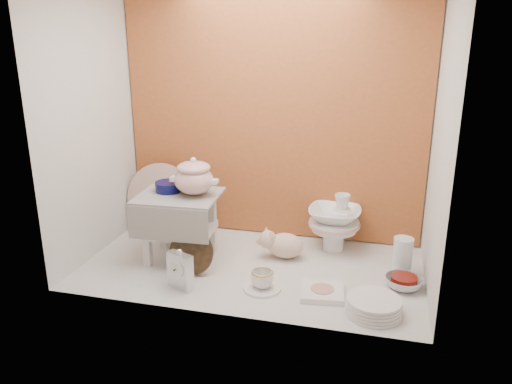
% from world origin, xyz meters
% --- Properties ---
extents(ground, '(1.80, 1.80, 0.00)m').
position_xyz_m(ground, '(0.00, 0.00, 0.00)').
color(ground, silver).
rests_on(ground, ground).
extents(niche_shell, '(1.86, 1.03, 1.53)m').
position_xyz_m(niche_shell, '(0.00, 0.18, 0.93)').
color(niche_shell, '#B5582D').
rests_on(niche_shell, ground).
extents(step_stool, '(0.45, 0.39, 0.37)m').
position_xyz_m(step_stool, '(-0.41, 0.01, 0.19)').
color(step_stool, silver).
rests_on(step_stool, ground).
extents(soup_tureen, '(0.29, 0.29, 0.21)m').
position_xyz_m(soup_tureen, '(-0.32, 0.02, 0.48)').
color(soup_tureen, white).
rests_on(soup_tureen, step_stool).
extents(cobalt_bowl, '(0.19, 0.19, 0.05)m').
position_xyz_m(cobalt_bowl, '(-0.48, 0.05, 0.40)').
color(cobalt_bowl, '#080C43').
rests_on(cobalt_bowl, step_stool).
extents(floral_platter, '(0.45, 0.12, 0.44)m').
position_xyz_m(floral_platter, '(-0.67, 0.33, 0.22)').
color(floral_platter, white).
rests_on(floral_platter, ground).
extents(blue_white_vase, '(0.26, 0.26, 0.26)m').
position_xyz_m(blue_white_vase, '(-0.55, 0.28, 0.13)').
color(blue_white_vase, white).
rests_on(blue_white_vase, ground).
extents(lacquer_tray, '(0.24, 0.11, 0.23)m').
position_xyz_m(lacquer_tray, '(-0.29, -0.15, 0.11)').
color(lacquer_tray, black).
rests_on(lacquer_tray, ground).
extents(mantel_clock, '(0.15, 0.10, 0.21)m').
position_xyz_m(mantel_clock, '(-0.28, -0.32, 0.10)').
color(mantel_clock, silver).
rests_on(mantel_clock, ground).
extents(plush_pig, '(0.29, 0.22, 0.16)m').
position_xyz_m(plush_pig, '(0.16, 0.15, 0.08)').
color(plush_pig, beige).
rests_on(plush_pig, ground).
extents(teacup_saucer, '(0.24, 0.24, 0.01)m').
position_xyz_m(teacup_saucer, '(0.12, -0.23, 0.01)').
color(teacup_saucer, white).
rests_on(teacup_saucer, ground).
extents(gold_rim_teacup, '(0.12, 0.12, 0.09)m').
position_xyz_m(gold_rim_teacup, '(0.12, -0.23, 0.06)').
color(gold_rim_teacup, white).
rests_on(gold_rim_teacup, teacup_saucer).
extents(lattice_dish, '(0.23, 0.23, 0.03)m').
position_xyz_m(lattice_dish, '(0.41, -0.21, 0.01)').
color(lattice_dish, white).
rests_on(lattice_dish, ground).
extents(dinner_plate_stack, '(0.30, 0.30, 0.07)m').
position_xyz_m(dinner_plate_stack, '(0.65, -0.32, 0.04)').
color(dinner_plate_stack, white).
rests_on(dinner_plate_stack, ground).
extents(crystal_bowl, '(0.22, 0.22, 0.06)m').
position_xyz_m(crystal_bowl, '(0.79, -0.04, 0.03)').
color(crystal_bowl, silver).
rests_on(crystal_bowl, ground).
extents(clear_glass_vase, '(0.13, 0.13, 0.20)m').
position_xyz_m(clear_glass_vase, '(0.78, 0.11, 0.10)').
color(clear_glass_vase, silver).
rests_on(clear_glass_vase, ground).
extents(porcelain_tower, '(0.38, 0.38, 0.34)m').
position_xyz_m(porcelain_tower, '(0.40, 0.34, 0.17)').
color(porcelain_tower, white).
rests_on(porcelain_tower, ground).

